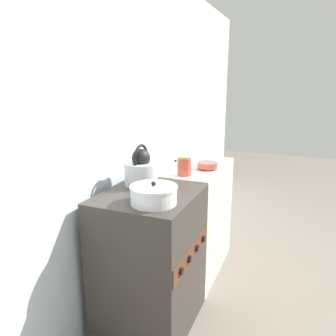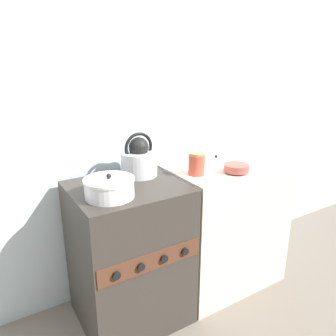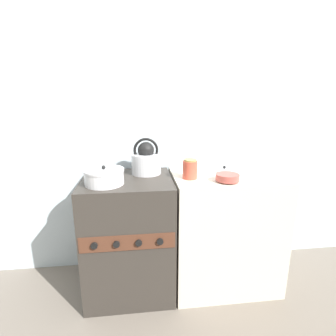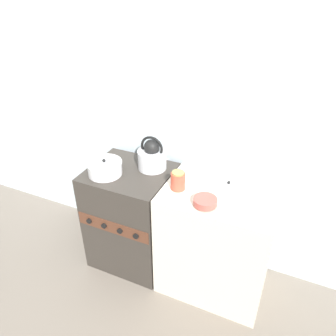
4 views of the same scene
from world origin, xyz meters
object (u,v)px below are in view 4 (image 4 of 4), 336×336
cooking_pot (105,168)px  loose_pot_lid (229,184)px  kettle (152,157)px  stove (132,217)px  storage_jar (178,181)px  enamel_bowl (205,202)px

cooking_pot → loose_pot_lid: cooking_pot is taller
kettle → loose_pot_lid: size_ratio=1.28×
stove → storage_jar: (0.45, -0.07, 0.54)m
kettle → cooking_pot: bearing=-142.2°
kettle → storage_jar: kettle is taller
cooking_pot → loose_pot_lid: 0.95m
enamel_bowl → storage_jar: size_ratio=1.15×
storage_jar → loose_pot_lid: (0.32, 0.20, -0.06)m
cooking_pot → storage_jar: size_ratio=1.92×
enamel_bowl → loose_pot_lid: bearing=74.9°
stove → storage_jar: storage_jar is taller
enamel_bowl → loose_pot_lid: size_ratio=0.74×
enamel_bowl → kettle: bearing=150.9°
loose_pot_lid → cooking_pot: bearing=-166.0°
kettle → enamel_bowl: 0.62m
kettle → loose_pot_lid: (0.62, -0.00, -0.09)m
storage_jar → enamel_bowl: bearing=-23.7°
kettle → enamel_bowl: kettle is taller
storage_jar → cooking_pot: bearing=-176.8°
stove → kettle: size_ratio=3.29×
enamel_bowl → loose_pot_lid: 0.31m
kettle → enamel_bowl: size_ratio=1.72×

